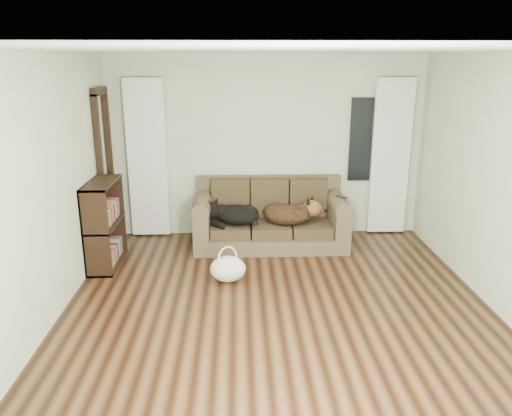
{
  "coord_description": "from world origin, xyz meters",
  "views": [
    {
      "loc": [
        -0.4,
        -4.63,
        2.53
      ],
      "look_at": [
        -0.18,
        1.6,
        0.65
      ],
      "focal_mm": 35.0,
      "sensor_mm": 36.0,
      "label": 1
    }
  ],
  "objects_px": {
    "dog_black_lab": "(234,215)",
    "dog_shepherd": "(290,213)",
    "tote_bag": "(228,268)",
    "bookshelf": "(105,227)",
    "sofa": "(270,214)"
  },
  "relations": [
    {
      "from": "dog_black_lab",
      "to": "tote_bag",
      "type": "relative_size",
      "value": 1.51
    },
    {
      "from": "sofa",
      "to": "bookshelf",
      "type": "xyz_separation_m",
      "value": [
        -2.12,
        -0.62,
        0.05
      ]
    },
    {
      "from": "tote_bag",
      "to": "bookshelf",
      "type": "height_order",
      "value": "bookshelf"
    },
    {
      "from": "sofa",
      "to": "tote_bag",
      "type": "distance_m",
      "value": 1.35
    },
    {
      "from": "dog_black_lab",
      "to": "tote_bag",
      "type": "height_order",
      "value": "dog_black_lab"
    },
    {
      "from": "sofa",
      "to": "dog_shepherd",
      "type": "xyz_separation_m",
      "value": [
        0.26,
        -0.1,
        0.04
      ]
    },
    {
      "from": "bookshelf",
      "to": "dog_black_lab",
      "type": "bearing_deg",
      "value": 13.74
    },
    {
      "from": "sofa",
      "to": "dog_black_lab",
      "type": "distance_m",
      "value": 0.52
    },
    {
      "from": "dog_black_lab",
      "to": "bookshelf",
      "type": "bearing_deg",
      "value": -139.11
    },
    {
      "from": "sofa",
      "to": "dog_black_lab",
      "type": "bearing_deg",
      "value": -168.12
    },
    {
      "from": "dog_black_lab",
      "to": "dog_shepherd",
      "type": "bearing_deg",
      "value": 23.29
    },
    {
      "from": "dog_black_lab",
      "to": "dog_shepherd",
      "type": "height_order",
      "value": "dog_shepherd"
    },
    {
      "from": "dog_shepherd",
      "to": "tote_bag",
      "type": "height_order",
      "value": "dog_shepherd"
    },
    {
      "from": "dog_black_lab",
      "to": "dog_shepherd",
      "type": "relative_size",
      "value": 0.96
    },
    {
      "from": "tote_bag",
      "to": "bookshelf",
      "type": "xyz_separation_m",
      "value": [
        -1.55,
        0.57,
        0.34
      ]
    }
  ]
}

